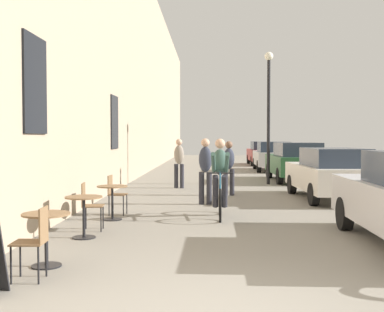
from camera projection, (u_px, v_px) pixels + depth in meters
building_facade_left at (122, 53)px, 18.43m from camera, size 0.54×68.00×9.84m
cafe_table_near at (46, 228)px, 6.53m from camera, size 0.64×0.64×0.72m
cafe_chair_near_toward_street at (35, 238)px, 5.90m from camera, size 0.40×0.40×0.89m
cafe_table_mid at (84, 208)px, 8.39m from camera, size 0.64×0.64×0.72m
cafe_chair_mid_toward_street at (89, 203)px, 9.08m from camera, size 0.41×0.41×0.89m
cafe_table_far at (112, 195)px, 10.25m from camera, size 0.64×0.64×0.72m
cafe_chair_far_toward_street at (115, 192)px, 10.91m from camera, size 0.41×0.41×0.89m
cyclist_on_bicycle at (220, 180)px, 10.65m from camera, size 0.52×1.76×1.74m
pedestrian_near at (205, 167)px, 12.60m from camera, size 0.37×0.28×1.71m
pedestrian_mid at (229, 165)px, 14.58m from camera, size 0.38×0.30×1.63m
pedestrian_far at (179, 160)px, 16.73m from camera, size 0.35×0.26×1.69m
street_lamp at (269, 101)px, 18.06m from camera, size 0.32×0.32×4.90m
parked_car_second at (330, 173)px, 13.58m from camera, size 1.83×4.12×1.45m
parked_car_third at (295, 161)px, 19.29m from camera, size 1.88×4.36×1.54m
parked_car_fourth at (273, 156)px, 25.38m from camera, size 1.89×4.32×1.52m
parked_car_fifth at (263, 153)px, 30.91m from camera, size 1.79×4.21×1.50m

